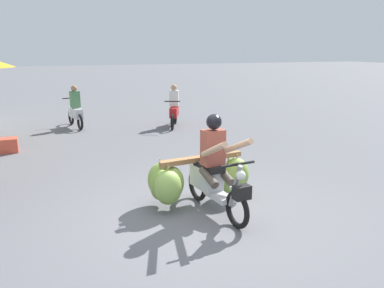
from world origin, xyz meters
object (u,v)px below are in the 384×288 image
at_px(motorbike_distant_ahead_left, 75,111).
at_px(motorbike_main_loaded, 199,177).
at_px(motorbike_distant_ahead_right, 174,110).
at_px(produce_crate, 6,145).

bearing_deg(motorbike_distant_ahead_left, motorbike_main_loaded, -80.93).
height_order(motorbike_distant_ahead_left, motorbike_distant_ahead_right, same).
bearing_deg(produce_crate, motorbike_distant_ahead_left, 53.16).
distance_m(motorbike_distant_ahead_right, produce_crate, 5.33).
distance_m(motorbike_main_loaded, motorbike_distant_ahead_right, 6.86).
relative_size(motorbike_main_loaded, produce_crate, 3.24).
bearing_deg(motorbike_distant_ahead_right, produce_crate, -162.18).
xyz_separation_m(motorbike_main_loaded, motorbike_distant_ahead_left, (-1.21, 7.60, 0.07)).
bearing_deg(motorbike_main_loaded, motorbike_distant_ahead_right, 74.15).
distance_m(motorbike_main_loaded, motorbike_distant_ahead_left, 7.70).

